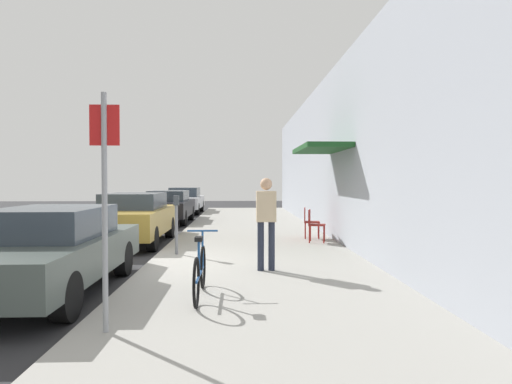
# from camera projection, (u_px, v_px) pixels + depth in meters

# --- Properties ---
(ground_plane) EXTENTS (60.00, 60.00, 0.00)m
(ground_plane) POSITION_uv_depth(u_px,v_px,m) (148.00, 267.00, 9.04)
(ground_plane) COLOR #2D2D30
(sidewalk_slab) EXTENTS (4.50, 32.00, 0.12)m
(sidewalk_slab) POSITION_uv_depth(u_px,v_px,m) (255.00, 249.00, 11.13)
(sidewalk_slab) COLOR #9E9B93
(sidewalk_slab) RESTS_ON ground_plane
(building_facade) EXTENTS (1.40, 32.00, 4.95)m
(building_facade) POSITION_uv_depth(u_px,v_px,m) (350.00, 153.00, 11.16)
(building_facade) COLOR #999EA8
(building_facade) RESTS_ON ground_plane
(parked_car_0) EXTENTS (1.80, 4.40, 1.35)m
(parked_car_0) POSITION_uv_depth(u_px,v_px,m) (49.00, 249.00, 6.90)
(parked_car_0) COLOR #47514C
(parked_car_0) RESTS_ON ground_plane
(parked_car_1) EXTENTS (1.80, 4.40, 1.42)m
(parked_car_1) POSITION_uv_depth(u_px,v_px,m) (133.00, 217.00, 12.41)
(parked_car_1) COLOR #A58433
(parked_car_1) RESTS_ON ground_plane
(parked_car_2) EXTENTS (1.80, 4.40, 1.35)m
(parked_car_2) POSITION_uv_depth(u_px,v_px,m) (168.00, 206.00, 18.57)
(parked_car_2) COLOR black
(parked_car_2) RESTS_ON ground_plane
(parked_car_3) EXTENTS (1.80, 4.40, 1.40)m
(parked_car_3) POSITION_uv_depth(u_px,v_px,m) (185.00, 200.00, 24.17)
(parked_car_3) COLOR silver
(parked_car_3) RESTS_ON ground_plane
(parking_meter) EXTENTS (0.12, 0.10, 1.32)m
(parking_meter) POSITION_uv_depth(u_px,v_px,m) (176.00, 220.00, 9.94)
(parking_meter) COLOR slate
(parking_meter) RESTS_ON sidewalk_slab
(street_sign) EXTENTS (0.32, 0.06, 2.60)m
(street_sign) POSITION_uv_depth(u_px,v_px,m) (105.00, 193.00, 4.80)
(street_sign) COLOR gray
(street_sign) RESTS_ON sidewalk_slab
(bicycle_0) EXTENTS (0.46, 1.71, 0.90)m
(bicycle_0) POSITION_uv_depth(u_px,v_px,m) (200.00, 272.00, 6.26)
(bicycle_0) COLOR black
(bicycle_0) RESTS_ON sidewalk_slab
(cafe_chair_0) EXTENTS (0.53, 0.53, 0.87)m
(cafe_chair_0) POSITION_uv_depth(u_px,v_px,m) (314.00, 223.00, 11.90)
(cafe_chair_0) COLOR maroon
(cafe_chair_0) RESTS_ON sidewalk_slab
(cafe_chair_1) EXTENTS (0.50, 0.50, 0.87)m
(cafe_chair_1) POSITION_uv_depth(u_px,v_px,m) (309.00, 221.00, 12.73)
(cafe_chair_1) COLOR maroon
(cafe_chair_1) RESTS_ON sidewalk_slab
(pedestrian_standing) EXTENTS (0.36, 0.22, 1.70)m
(pedestrian_standing) POSITION_uv_depth(u_px,v_px,m) (266.00, 216.00, 8.12)
(pedestrian_standing) COLOR #232838
(pedestrian_standing) RESTS_ON sidewalk_slab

